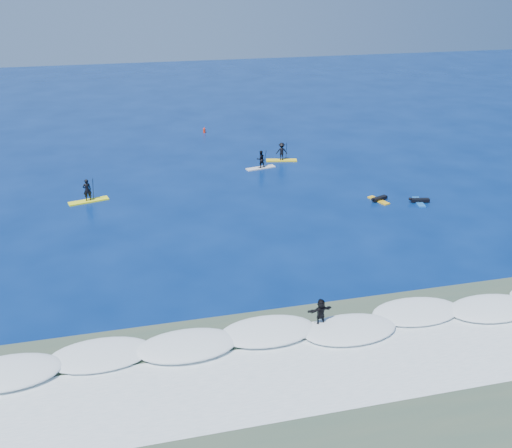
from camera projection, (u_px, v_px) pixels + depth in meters
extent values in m
plane|color=#041B4F|center=(275.00, 244.00, 37.28)|extent=(160.00, 160.00, 0.00)
cube|color=#3B503F|center=(359.00, 382.00, 24.88)|extent=(90.00, 13.00, 0.01)
cube|color=white|center=(327.00, 330.00, 28.43)|extent=(40.00, 6.00, 0.30)
cube|color=silver|center=(350.00, 368.00, 25.77)|extent=(34.00, 5.00, 0.02)
cube|color=#FCFF1B|center=(89.00, 201.00, 43.96)|extent=(3.10, 1.46, 0.10)
imported|color=black|center=(87.00, 190.00, 43.58)|extent=(0.71, 0.56, 1.73)
cylinder|color=black|center=(93.00, 190.00, 43.80)|extent=(0.21, 0.68, 2.02)
cube|color=black|center=(95.00, 201.00, 44.19)|extent=(0.12, 0.03, 0.30)
cube|color=silver|center=(261.00, 168.00, 51.16)|extent=(2.78, 1.23, 0.09)
imported|color=black|center=(261.00, 159.00, 50.82)|extent=(0.86, 0.74, 1.55)
cylinder|color=black|center=(265.00, 159.00, 51.00)|extent=(0.17, 0.62, 1.81)
cube|color=black|center=(265.00, 168.00, 51.35)|extent=(0.11, 0.03, 0.27)
cube|color=yellow|center=(281.00, 160.00, 53.17)|extent=(2.94, 1.33, 0.10)
imported|color=black|center=(282.00, 151.00, 52.82)|extent=(1.17, 0.83, 1.64)
cylinder|color=black|center=(286.00, 152.00, 52.85)|extent=(0.19, 0.65, 1.91)
cube|color=black|center=(286.00, 161.00, 53.22)|extent=(0.11, 0.03, 0.29)
cube|color=yellow|center=(379.00, 200.00, 44.06)|extent=(1.15, 2.02, 0.09)
cube|color=black|center=(380.00, 198.00, 44.04)|extent=(1.39, 0.79, 0.22)
sphere|color=black|center=(373.00, 199.00, 43.62)|extent=(0.22, 0.22, 0.22)
cube|color=#175CB1|center=(419.00, 202.00, 43.76)|extent=(0.96, 2.10, 0.10)
cube|color=black|center=(420.00, 200.00, 43.69)|extent=(1.45, 0.66, 0.23)
sphere|color=black|center=(410.00, 199.00, 43.64)|extent=(0.23, 0.23, 0.23)
cube|color=white|center=(320.00, 324.00, 28.54)|extent=(2.17, 0.82, 0.11)
imported|color=black|center=(321.00, 312.00, 28.23)|extent=(1.35, 0.57, 1.42)
cylinder|color=red|center=(204.00, 131.00, 61.99)|extent=(0.28, 0.28, 0.45)
cone|color=red|center=(204.00, 128.00, 61.85)|extent=(0.20, 0.20, 0.22)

